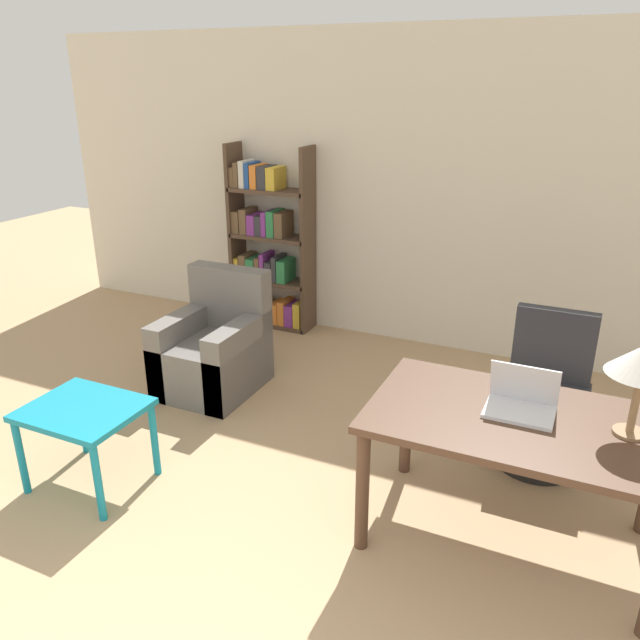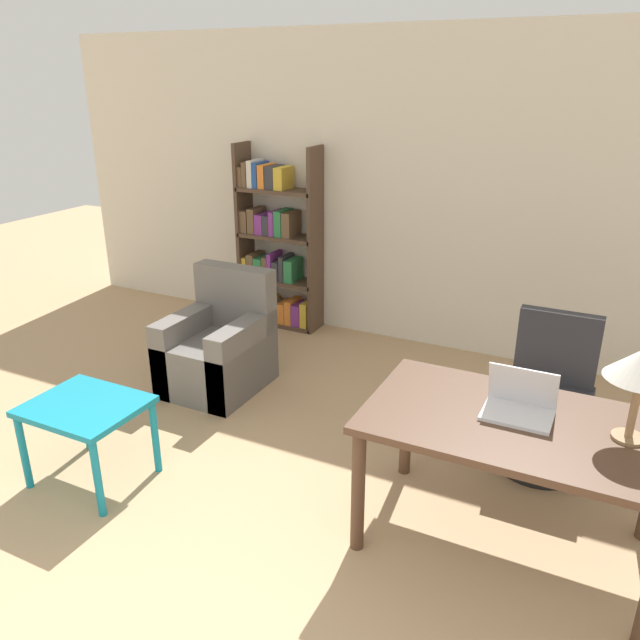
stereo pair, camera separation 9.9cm
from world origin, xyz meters
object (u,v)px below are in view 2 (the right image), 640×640
at_px(bookshelf, 276,250).
at_px(armchair, 219,351).
at_px(office_chair, 548,398).
at_px(desk, 514,438).
at_px(laptop, 519,404).
at_px(side_table_blue, 86,415).

bearing_deg(bookshelf, armchair, -78.41).
xyz_separation_m(office_chair, bookshelf, (-2.71, 1.33, 0.30)).
xyz_separation_m(desk, laptop, (-0.00, 0.07, 0.15)).
height_order(side_table_blue, bookshelf, bookshelf).
height_order(laptop, bookshelf, bookshelf).
xyz_separation_m(laptop, armchair, (-2.36, 0.77, -0.49)).
relative_size(laptop, side_table_blue, 0.51).
bearing_deg(desk, side_table_blue, -167.00).
relative_size(side_table_blue, bookshelf, 0.38).
bearing_deg(desk, armchair, 160.62).
bearing_deg(bookshelf, laptop, -39.09).
height_order(office_chair, bookshelf, bookshelf).
distance_m(side_table_blue, armchair, 1.38).
bearing_deg(side_table_blue, desk, 13.00).
bearing_deg(armchair, bookshelf, 101.59).
distance_m(office_chair, bookshelf, 3.03).
xyz_separation_m(desk, armchair, (-2.36, 0.83, -0.34)).
bearing_deg(desk, laptop, 92.77).
relative_size(office_chair, armchair, 1.05).
bearing_deg(bookshelf, office_chair, -26.11).
distance_m(desk, armchair, 2.53).
height_order(office_chair, armchair, office_chair).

